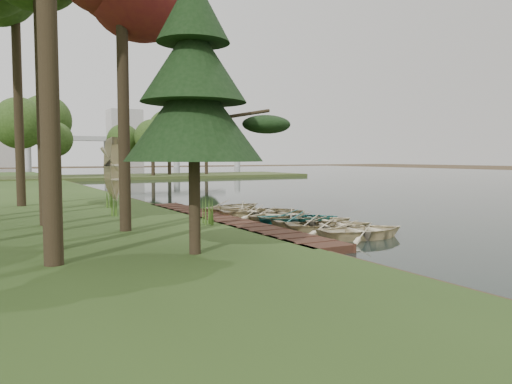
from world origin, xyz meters
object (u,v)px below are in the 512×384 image
rowboat_0 (363,229)px  stored_rowboat (115,195)px  rowboat_1 (329,223)px  pine_tree (194,86)px  rowboat_2 (313,219)px  boardwalk (222,222)px

rowboat_0 → stored_rowboat: 17.22m
rowboat_1 → pine_tree: 8.50m
rowboat_0 → pine_tree: pine_tree is taller
stored_rowboat → rowboat_0: bearing=-128.1°
rowboat_2 → pine_tree: pine_tree is taller
rowboat_0 → rowboat_1: bearing=13.5°
rowboat_1 → rowboat_2: (0.20, 1.35, 0.00)m
rowboat_0 → pine_tree: (-6.92, -0.95, 4.51)m
rowboat_1 → rowboat_2: 1.36m
rowboat_0 → rowboat_2: 3.06m
boardwalk → pine_tree: size_ratio=2.09×
rowboat_0 → rowboat_1: 1.73m
boardwalk → stored_rowboat: (-2.17, 10.48, 0.55)m
rowboat_1 → boardwalk: bearing=51.0°
rowboat_0 → rowboat_1: size_ratio=1.00×
rowboat_0 → rowboat_2: size_ratio=0.99×
rowboat_2 → pine_tree: 9.15m
rowboat_1 → rowboat_2: rowboat_2 is taller
boardwalk → rowboat_1: rowboat_1 is taller
stored_rowboat → pine_tree: size_ratio=0.51×
pine_tree → rowboat_2: bearing=30.2°
boardwalk → rowboat_0: (2.83, -6.00, 0.25)m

